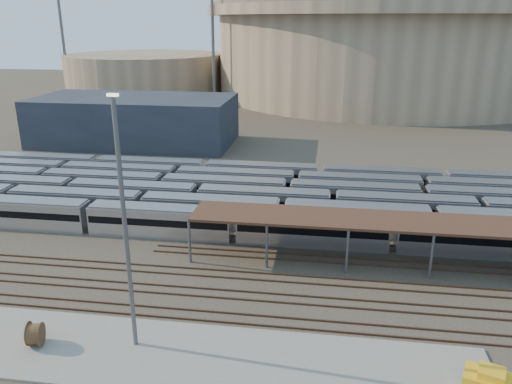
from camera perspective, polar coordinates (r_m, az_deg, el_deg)
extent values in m
plane|color=#383026|center=(54.14, 0.43, -9.20)|extent=(420.00, 420.00, 0.00)
cube|color=gray|center=(42.72, -9.52, -17.98)|extent=(50.00, 9.00, 0.20)
cube|color=silver|center=(61.11, -2.47, -3.90)|extent=(112.00, 2.90, 3.60)
cube|color=silver|center=(64.26, 2.96, -2.72)|extent=(112.00, 2.90, 3.60)
cube|color=silver|center=(67.96, 8.76, -1.68)|extent=(112.00, 2.90, 3.60)
cube|color=silver|center=(72.09, 3.66, -0.26)|extent=(112.00, 2.90, 3.60)
cube|color=silver|center=(76.00, 4.59, 0.75)|extent=(112.00, 2.90, 3.60)
cube|color=silver|center=(79.87, 7.34, 1.57)|extent=(112.00, 2.90, 3.60)
cylinder|color=#58585D|center=(55.69, -7.60, -5.66)|extent=(0.30, 0.30, 5.00)
cylinder|color=#58585D|center=(60.45, -6.23, -3.54)|extent=(0.30, 0.30, 5.00)
cylinder|color=#58585D|center=(54.09, 1.23, -6.26)|extent=(0.30, 0.30, 5.00)
cylinder|color=#58585D|center=(58.98, 1.89, -4.03)|extent=(0.30, 0.30, 5.00)
cylinder|color=#58585D|center=(53.83, 10.38, -6.72)|extent=(0.30, 0.30, 5.00)
cylinder|color=#58585D|center=(58.74, 10.25, -4.44)|extent=(0.30, 0.30, 5.00)
cylinder|color=#58585D|center=(54.92, 19.41, -7.02)|extent=(0.30, 0.30, 5.00)
cylinder|color=#58585D|center=(59.75, 18.51, -4.76)|extent=(0.30, 0.30, 5.00)
cylinder|color=#58585D|center=(61.93, 26.35, -4.97)|extent=(0.30, 0.30, 5.00)
cube|color=#3C2718|center=(57.31, 23.44, -3.54)|extent=(60.00, 6.00, 0.30)
cube|color=#4C3323|center=(52.58, 0.16, -10.01)|extent=(170.00, 0.12, 0.18)
cube|color=#4C3323|center=(53.88, 0.39, -9.24)|extent=(170.00, 0.12, 0.18)
cube|color=#4C3323|center=(49.16, -0.52, -12.25)|extent=(170.00, 0.12, 0.18)
cube|color=#4C3323|center=(50.43, -0.25, -11.37)|extent=(170.00, 0.12, 0.18)
cube|color=#4C3323|center=(45.84, -1.31, -14.83)|extent=(170.00, 0.12, 0.18)
cube|color=#4C3323|center=(47.07, -1.00, -13.82)|extent=(170.00, 0.12, 0.18)
cylinder|color=gray|center=(188.48, 14.45, 15.00)|extent=(116.00, 116.00, 28.00)
cylinder|color=gray|center=(188.16, 14.86, 19.70)|extent=(124.00, 124.00, 3.00)
cylinder|color=brown|center=(188.22, 14.92, 20.39)|extent=(120.00, 120.00, 1.50)
cylinder|color=gray|center=(190.20, -12.51, 13.06)|extent=(56.00, 56.00, 14.00)
cube|color=#1E232D|center=(112.24, -13.66, 7.98)|extent=(42.00, 20.00, 10.00)
cylinder|color=#58585D|center=(161.57, -4.94, 16.34)|extent=(1.00, 1.00, 36.00)
cylinder|color=#58585D|center=(190.77, -21.16, 15.60)|extent=(1.00, 1.00, 36.00)
cylinder|color=#58585D|center=(208.01, 3.95, 16.97)|extent=(1.00, 1.00, 36.00)
cylinder|color=brown|center=(46.35, -23.93, -14.60)|extent=(1.60, 2.25, 2.03)
cylinder|color=#58585D|center=(39.45, -14.71, -4.32)|extent=(0.36, 0.36, 20.42)
cube|color=#FFF2CC|center=(36.71, -16.07, 10.62)|extent=(0.81, 0.32, 0.20)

